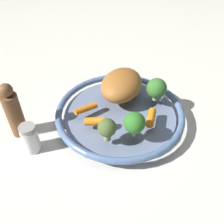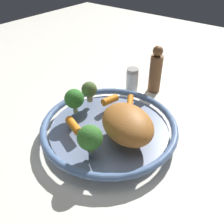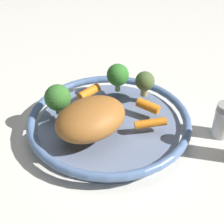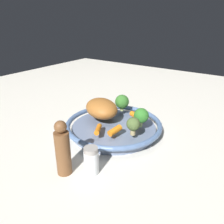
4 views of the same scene
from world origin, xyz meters
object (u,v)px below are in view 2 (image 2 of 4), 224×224
object	(u,v)px
serving_bowl	(109,128)
pepper_mill	(156,71)
roast_chicken_piece	(127,124)
baby_carrot_right	(74,125)
salt_shaker	(132,80)
baby_carrot_center	(131,104)
baby_carrot_near_rim	(110,100)
broccoli_floret_edge	(74,99)
broccoli_floret_small	(89,90)
broccoli_floret_large	(90,138)

from	to	relation	value
serving_bowl	pepper_mill	xyz separation A→B (m)	(-0.02, 0.27, 0.05)
roast_chicken_piece	baby_carrot_right	distance (m)	0.13
baby_carrot_right	pepper_mill	bearing A→B (deg)	84.95
salt_shaker	baby_carrot_center	bearing A→B (deg)	-57.27
salt_shaker	baby_carrot_near_rim	bearing A→B (deg)	-79.06
salt_shaker	baby_carrot_right	bearing A→B (deg)	-84.22
roast_chicken_piece	baby_carrot_near_rim	size ratio (longest dim) A/B	2.95
baby_carrot_right	baby_carrot_near_rim	bearing A→B (deg)	89.97
baby_carrot_center	baby_carrot_right	xyz separation A→B (m)	(-0.06, -0.17, 0.00)
broccoli_floret_edge	baby_carrot_right	bearing A→B (deg)	-48.34
baby_carrot_center	pepper_mill	bearing A→B (deg)	98.44
serving_bowl	baby_carrot_center	distance (m)	0.10
baby_carrot_center	pepper_mill	distance (m)	0.18
broccoli_floret_small	salt_shaker	size ratio (longest dim) A/B	0.76
salt_shaker	roast_chicken_piece	bearing A→B (deg)	-58.40
broccoli_floret_small	pepper_mill	world-z (taller)	pepper_mill
serving_bowl	broccoli_floret_large	distance (m)	0.12
baby_carrot_center	broccoli_floret_small	world-z (taller)	broccoli_floret_small
broccoli_floret_large	pepper_mill	world-z (taller)	pepper_mill
broccoli_floret_small	broccoli_floret_edge	xyz separation A→B (m)	(0.01, -0.06, 0.01)
broccoli_floret_edge	salt_shaker	xyz separation A→B (m)	(0.02, 0.25, -0.05)
baby_carrot_center	salt_shaker	xyz separation A→B (m)	(-0.09, 0.14, -0.01)
roast_chicken_piece	broccoli_floret_large	distance (m)	0.10
roast_chicken_piece	baby_carrot_right	size ratio (longest dim) A/B	2.63
broccoli_floret_small	pepper_mill	size ratio (longest dim) A/B	0.38
serving_bowl	pepper_mill	size ratio (longest dim) A/B	2.24
serving_bowl	pepper_mill	distance (m)	0.28
baby_carrot_right	pepper_mill	distance (m)	0.35
broccoli_floret_small	broccoli_floret_edge	bearing A→B (deg)	-84.74
broccoli_floret_small	salt_shaker	distance (m)	0.19
baby_carrot_right	broccoli_floret_small	size ratio (longest dim) A/B	0.94
baby_carrot_center	serving_bowl	bearing A→B (deg)	-92.41
roast_chicken_piece	broccoli_floret_small	xyz separation A→B (m)	(-0.17, 0.05, 0.00)
baby_carrot_center	pepper_mill	xyz separation A→B (m)	(-0.03, 0.18, 0.02)
salt_shaker	pepper_mill	xyz separation A→B (m)	(0.06, 0.04, 0.04)
baby_carrot_near_rim	broccoli_floret_large	bearing A→B (deg)	-64.17
broccoli_floret_small	pepper_mill	xyz separation A→B (m)	(0.08, 0.23, -0.00)
broccoli_floret_edge	broccoli_floret_large	xyz separation A→B (m)	(0.13, -0.08, -0.00)
broccoli_floret_large	salt_shaker	distance (m)	0.35
baby_carrot_near_rim	broccoli_floret_small	bearing A→B (deg)	-153.07
roast_chicken_piece	broccoli_floret_small	distance (m)	0.18
baby_carrot_near_rim	pepper_mill	size ratio (longest dim) A/B	0.32
serving_bowl	broccoli_floret_small	distance (m)	0.13
baby_carrot_right	broccoli_floret_large	bearing A→B (deg)	-19.97
baby_carrot_center	broccoli_floret_edge	distance (m)	0.16
baby_carrot_near_rim	salt_shaker	distance (m)	0.16
broccoli_floret_small	broccoli_floret_large	distance (m)	0.20
baby_carrot_center	broccoli_floret_small	xyz separation A→B (m)	(-0.11, -0.05, 0.03)
salt_shaker	serving_bowl	bearing A→B (deg)	-69.89
broccoli_floret_small	serving_bowl	bearing A→B (deg)	-22.15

